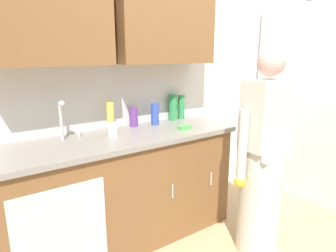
% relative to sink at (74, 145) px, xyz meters
% --- Properties ---
extents(kitchen_wall_with_uppers, '(4.80, 0.44, 2.70)m').
position_rel_sink_xyz_m(kitchen_wall_with_uppers, '(0.80, 0.29, 0.55)').
color(kitchen_wall_with_uppers, silver).
rests_on(kitchen_wall_with_uppers, ground).
extents(closet_door_panel, '(0.04, 1.10, 2.10)m').
position_rel_sink_xyz_m(closet_door_panel, '(2.39, -0.31, 0.12)').
color(closet_door_panel, silver).
rests_on(closet_door_panel, ground).
extents(counter_cabinet, '(1.90, 0.62, 0.90)m').
position_rel_sink_xyz_m(counter_cabinet, '(0.38, -0.01, -0.48)').
color(counter_cabinet, brown).
rests_on(counter_cabinet, ground).
extents(countertop, '(1.96, 0.66, 0.04)m').
position_rel_sink_xyz_m(countertop, '(0.39, -0.01, -0.01)').
color(countertop, gray).
rests_on(countertop, counter_cabinet).
extents(sink, '(0.50, 0.36, 0.35)m').
position_rel_sink_xyz_m(sink, '(0.00, 0.00, 0.00)').
color(sink, '#B7BABF').
rests_on(sink, counter_cabinet).
extents(person_at_sink, '(0.55, 0.34, 1.62)m').
position_rel_sink_xyz_m(person_at_sink, '(1.23, -0.75, -0.23)').
color(person_at_sink, white).
rests_on(person_at_sink, ground).
extents(bottle_water_tall, '(0.08, 0.08, 0.18)m').
position_rel_sink_xyz_m(bottle_water_tall, '(0.62, 0.21, 0.10)').
color(bottle_water_tall, '#66388C').
rests_on(bottle_water_tall, countertop).
extents(bottle_cleaner_spray, '(0.07, 0.07, 0.24)m').
position_rel_sink_xyz_m(bottle_cleaner_spray, '(1.17, 0.22, 0.13)').
color(bottle_cleaner_spray, '#2D8C4C').
rests_on(bottle_cleaner_spray, countertop).
extents(bottle_soap, '(0.06, 0.06, 0.25)m').
position_rel_sink_xyz_m(bottle_soap, '(0.38, 0.17, 0.14)').
color(bottle_soap, '#D8D14C').
rests_on(bottle_soap, countertop).
extents(bottle_water_short, '(0.07, 0.07, 0.20)m').
position_rel_sink_xyz_m(bottle_water_short, '(0.81, 0.16, 0.12)').
color(bottle_water_short, '#334CB2').
rests_on(bottle_water_short, countertop).
extents(bottle_dish_liquid, '(0.08, 0.08, 0.26)m').
position_rel_sink_xyz_m(bottle_dish_liquid, '(1.07, 0.23, 0.14)').
color(bottle_dish_liquid, '#2D8C4C').
rests_on(bottle_dish_liquid, countertop).
extents(cup_by_sink, '(0.08, 0.08, 0.11)m').
position_rel_sink_xyz_m(cup_by_sink, '(0.33, 0.03, 0.07)').
color(cup_by_sink, white).
rests_on(cup_by_sink, countertop).
extents(knife_on_counter, '(0.18, 0.20, 0.01)m').
position_rel_sink_xyz_m(knife_on_counter, '(1.23, -0.16, 0.02)').
color(knife_on_counter, silver).
rests_on(knife_on_counter, countertop).
extents(sponge, '(0.11, 0.07, 0.03)m').
position_rel_sink_xyz_m(sponge, '(0.94, -0.13, 0.03)').
color(sponge, '#4CBF4C').
rests_on(sponge, countertop).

